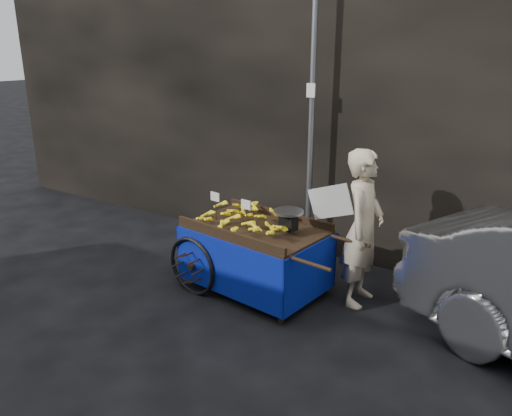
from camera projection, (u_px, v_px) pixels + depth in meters
The scene contains 6 objects.
ground at pixel (239, 288), 6.37m from camera, with size 80.00×80.00×0.00m, color black.
building_wall at pixel (358, 77), 7.46m from camera, with size 13.50×2.00×5.00m.
street_pole at pixel (312, 120), 6.63m from camera, with size 0.12×0.10×4.00m.
banana_cart at pixel (252, 233), 6.13m from camera, with size 2.37×1.31×1.24m.
vendor at pixel (363, 228), 5.78m from camera, with size 0.87×0.70×1.87m.
plastic_bag at pixel (307, 285), 6.16m from camera, with size 0.31×0.25×0.28m, color #1836B5.
Camera 1 is at (3.32, -4.69, 2.95)m, focal length 35.00 mm.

